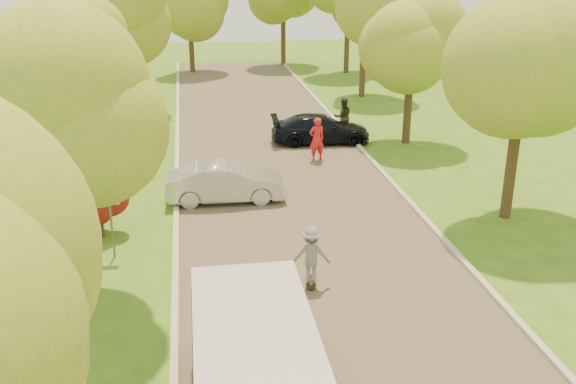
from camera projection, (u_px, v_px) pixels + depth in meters
ground at (341, 312)px, 15.80m from camera, size 100.00×100.00×0.00m
road at (290, 196)px, 23.19m from camera, size 8.00×60.00×0.01m
curb_left at (176, 201)px, 22.58m from camera, size 0.18×60.00×0.12m
curb_right at (397, 189)px, 23.76m from camera, size 0.18×60.00×0.12m
street_sign at (110, 207)px, 18.09m from camera, size 0.55×0.06×2.17m
red_shrub at (99, 204)px, 19.57m from camera, size 1.70×1.70×1.95m
tree_l_mida at (56, 106)px, 13.97m from camera, size 4.71×4.60×7.39m
tree_l_midb at (96, 56)px, 24.27m from camera, size 4.30×4.20×6.62m
tree_l_far at (126, 9)px, 33.25m from camera, size 4.92×4.80×7.79m
tree_r_mida at (533, 49)px, 19.48m from camera, size 5.13×5.00×7.95m
tree_r_midb at (417, 35)px, 27.97m from camera, size 4.51×4.40×7.01m
tree_bg_a at (97, 1)px, 40.35m from camera, size 5.12×5.00×7.72m
tree_bg_c at (192, 0)px, 45.02m from camera, size 4.92×4.80×7.33m
minivan at (257, 382)px, 11.49m from camera, size 2.26×5.64×2.10m
silver_sedan at (226, 182)px, 22.55m from camera, size 4.21×1.56×1.38m
dark_sedan at (320, 129)px, 29.43m from camera, size 4.61×2.09×1.31m
longboard at (311, 282)px, 17.05m from camera, size 0.38×0.83×0.09m
skateboarder at (311, 255)px, 16.76m from camera, size 1.11×0.77×1.57m
person_striped at (317, 139)px, 26.80m from camera, size 0.77×0.60×1.86m
person_olive at (343, 117)px, 30.49m from camera, size 0.91×0.72×1.82m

